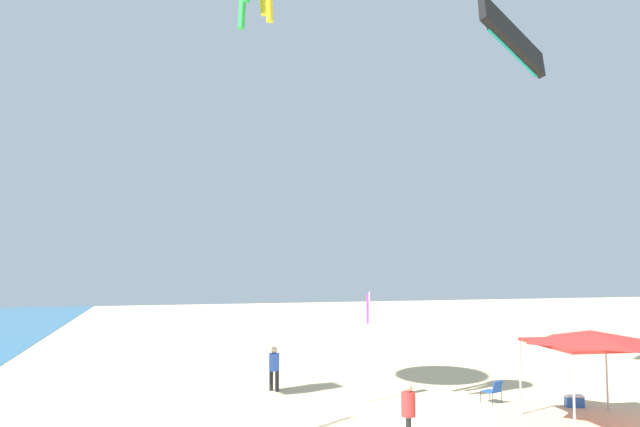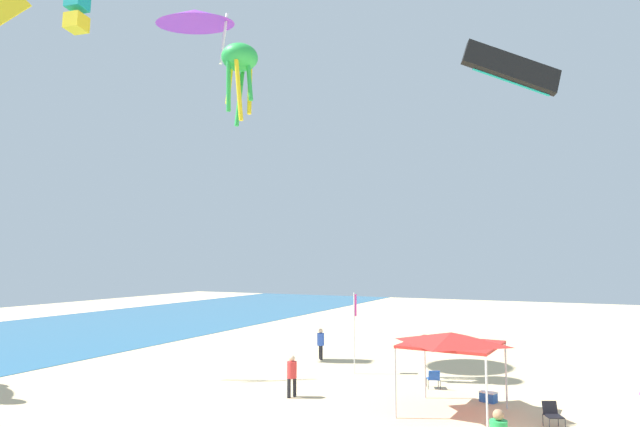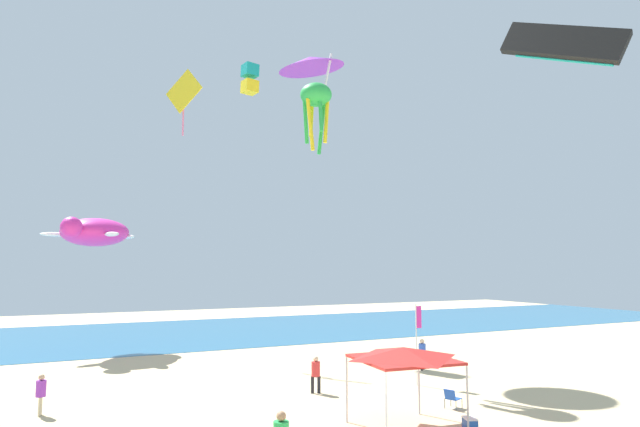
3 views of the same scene
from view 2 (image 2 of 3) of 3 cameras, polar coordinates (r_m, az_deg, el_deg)
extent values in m
cylinder|color=#B7B7BC|center=(18.88, 17.73, -18.30)|extent=(0.07, 0.07, 2.45)
cylinder|color=#B7B7BC|center=(21.91, 19.65, -16.37)|extent=(0.07, 0.07, 2.45)
cylinder|color=#B7B7BC|center=(19.84, 8.22, -17.83)|extent=(0.07, 0.07, 2.45)
cylinder|color=#B7B7BC|center=(22.74, 11.37, -16.14)|extent=(0.07, 0.07, 2.45)
cube|color=red|center=(20.55, 14.16, -13.67)|extent=(3.51, 3.54, 0.10)
pyramid|color=red|center=(20.51, 14.14, -12.99)|extent=(3.44, 3.47, 0.39)
cylinder|color=black|center=(24.97, 12.78, -17.51)|extent=(0.02, 0.02, 0.40)
cylinder|color=black|center=(24.89, 11.54, -17.57)|extent=(0.02, 0.02, 0.40)
cylinder|color=black|center=(24.47, 12.99, -17.76)|extent=(0.02, 0.02, 0.40)
cylinder|color=black|center=(24.39, 11.72, -17.83)|extent=(0.02, 0.02, 0.40)
cube|color=blue|center=(24.63, 12.25, -17.21)|extent=(0.68, 0.68, 0.03)
cube|color=blue|center=(24.31, 12.35, -16.87)|extent=(0.31, 0.51, 0.41)
cylinder|color=black|center=(20.04, 23.76, -20.34)|extent=(0.02, 0.02, 0.40)
cylinder|color=black|center=(20.24, 25.20, -20.13)|extent=(0.02, 0.02, 0.40)
cylinder|color=black|center=(20.50, 23.14, -20.00)|extent=(0.02, 0.02, 0.40)
cylinder|color=black|center=(20.70, 24.55, -19.81)|extent=(0.02, 0.02, 0.40)
cube|color=black|center=(20.32, 24.14, -19.53)|extent=(0.69, 0.69, 0.03)
cube|color=black|center=(20.52, 23.77, -18.78)|extent=(0.33, 0.50, 0.41)
cube|color=blue|center=(22.96, 17.90, -18.55)|extent=(0.58, 0.70, 0.36)
cube|color=white|center=(22.91, 17.88, -18.07)|extent=(0.60, 0.72, 0.04)
cylinder|color=silver|center=(26.78, 3.75, -12.86)|extent=(0.06, 0.06, 4.00)
cube|color=#E02D9E|center=(26.80, 3.88, -9.96)|extent=(0.30, 0.02, 1.10)
sphere|color=#A87A56|center=(14.81, 18.87, -20.06)|extent=(0.28, 0.28, 0.28)
cylinder|color=black|center=(22.74, -2.79, -18.39)|extent=(0.15, 0.15, 0.77)
cylinder|color=black|center=(22.55, -3.41, -18.49)|extent=(0.15, 0.15, 0.77)
cylinder|color=red|center=(22.49, -3.09, -16.65)|extent=(0.40, 0.40, 0.67)
sphere|color=beige|center=(22.40, -3.08, -15.49)|extent=(0.25, 0.25, 0.25)
cylinder|color=black|center=(30.49, 0.15, -14.97)|extent=(0.15, 0.15, 0.79)
cylinder|color=black|center=(30.78, 0.01, -14.88)|extent=(0.15, 0.15, 0.79)
cylinder|color=blue|center=(30.52, 0.08, -13.56)|extent=(0.41, 0.41, 0.69)
sphere|color=beige|center=(30.46, 0.08, -12.69)|extent=(0.26, 0.26, 0.26)
ellipsoid|color=green|center=(27.84, -8.75, 16.48)|extent=(1.84, 1.84, 1.34)
cylinder|color=green|center=(27.07, -7.70, 14.05)|extent=(0.22, 0.41, 1.96)
cylinder|color=yellow|center=(27.55, -7.68, 13.12)|extent=(0.44, 0.33, 2.50)
cylinder|color=green|center=(27.76, -8.76, 12.40)|extent=(0.47, 0.38, 3.04)
cylinder|color=yellow|center=(27.67, -9.86, 13.65)|extent=(0.22, 0.41, 1.96)
cylinder|color=green|center=(27.02, -9.95, 13.51)|extent=(0.44, 0.33, 2.50)
cylinder|color=yellow|center=(26.63, -8.86, 13.17)|extent=(0.47, 0.38, 3.04)
cube|color=black|center=(28.53, 20.14, 14.74)|extent=(2.78, 4.53, 3.03)
cube|color=teal|center=(28.32, 20.18, 13.52)|extent=(1.82, 3.51, 1.70)
cube|color=teal|center=(37.25, -24.96, 20.19)|extent=(1.29, 1.26, 1.00)
cube|color=yellow|center=(36.71, -25.04, 18.33)|extent=(1.29, 1.26, 1.00)
cone|color=purple|center=(32.77, -13.46, 20.14)|extent=(5.26, 5.20, 1.59)
cylinder|color=white|center=(31.41, -10.45, 18.28)|extent=(0.90, 0.33, 3.25)
camera|label=1|loc=(17.52, -55.06, -4.47)|focal=34.35mm
camera|label=3|loc=(15.15, 81.26, 0.31)|focal=29.87mm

